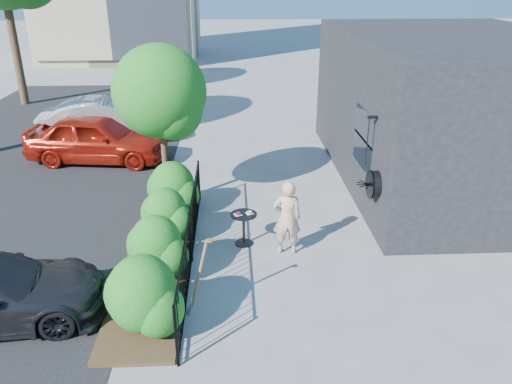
{
  "coord_description": "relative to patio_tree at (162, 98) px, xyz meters",
  "views": [
    {
      "loc": [
        -0.62,
        -8.88,
        5.4
      ],
      "look_at": [
        -0.15,
        0.73,
        1.2
      ],
      "focal_mm": 35.0,
      "sensor_mm": 36.0,
      "label": 1
    }
  ],
  "objects": [
    {
      "name": "cafe_table",
      "position": [
        1.82,
        -2.1,
        -2.26
      ],
      "size": [
        0.58,
        0.58,
        0.77
      ],
      "rotation": [
        0.0,
        0.0,
        0.42
      ],
      "color": "black",
      "rests_on": "ground"
    },
    {
      "name": "shovel",
      "position": [
        0.98,
        -4.47,
        -2.11
      ],
      "size": [
        0.5,
        0.19,
        1.48
      ],
      "color": "brown",
      "rests_on": "ground"
    },
    {
      "name": "shrubs",
      "position": [
        0.14,
        -2.66,
        -2.06
      ],
      "size": [
        1.1,
        5.6,
        1.24
      ],
      "color": "#145916",
      "rests_on": "ground"
    },
    {
      "name": "planting_bed",
      "position": [
        0.04,
        -2.76,
        -2.72
      ],
      "size": [
        1.3,
        6.0,
        0.08
      ],
      "primitive_type": "cube",
      "color": "#382616",
      "rests_on": "ground"
    },
    {
      "name": "car_red",
      "position": [
        -2.58,
        3.4,
        -2.03
      ],
      "size": [
        4.48,
        2.25,
        1.46
      ],
      "primitive_type": "imported",
      "rotation": [
        0.0,
        0.0,
        1.45
      ],
      "color": "#99190C",
      "rests_on": "ground"
    },
    {
      "name": "ground",
      "position": [
        2.24,
        -2.76,
        -2.76
      ],
      "size": [
        120.0,
        120.0,
        0.0
      ],
      "primitive_type": "plane",
      "color": "gray",
      "rests_on": "ground"
    },
    {
      "name": "shop_building",
      "position": [
        7.73,
        1.74,
        -0.76
      ],
      "size": [
        6.22,
        9.0,
        4.0
      ],
      "color": "black",
      "rests_on": "ground"
    },
    {
      "name": "fence",
      "position": [
        0.74,
        -2.76,
        -2.2
      ],
      "size": [
        0.05,
        6.05,
        1.1
      ],
      "color": "black",
      "rests_on": "ground"
    },
    {
      "name": "car_silver",
      "position": [
        -2.8,
        5.58,
        -2.03
      ],
      "size": [
        4.62,
        2.13,
        1.47
      ],
      "primitive_type": "imported",
      "rotation": [
        0.0,
        0.0,
        1.7
      ],
      "color": "#AFAFB4",
      "rests_on": "ground"
    },
    {
      "name": "patio_tree",
      "position": [
        0.0,
        0.0,
        0.0
      ],
      "size": [
        2.2,
        2.2,
        3.94
      ],
      "color": "#3F2B19",
      "rests_on": "ground"
    },
    {
      "name": "woman",
      "position": [
        2.7,
        -2.5,
        -1.95
      ],
      "size": [
        0.61,
        0.41,
        1.62
      ],
      "primitive_type": "imported",
      "rotation": [
        0.0,
        0.0,
        3.1
      ],
      "color": "tan",
      "rests_on": "ground"
    }
  ]
}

